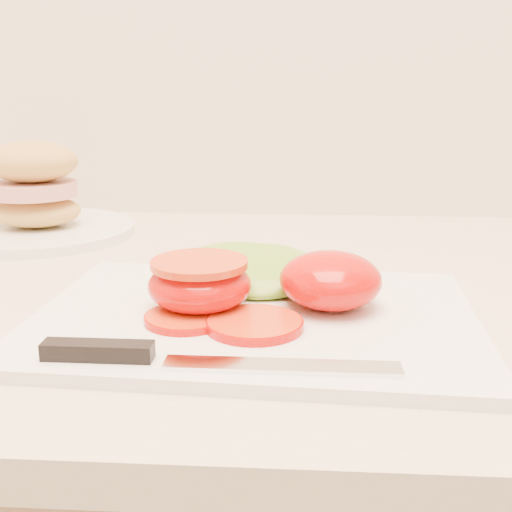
{
  "coord_description": "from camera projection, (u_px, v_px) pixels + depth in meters",
  "views": [
    {
      "loc": [
        -0.62,
        1.06,
        1.12
      ],
      "look_at": [
        -0.65,
        1.56,
        0.99
      ],
      "focal_mm": 45.0,
      "sensor_mm": 36.0,
      "label": 1
    }
  ],
  "objects": [
    {
      "name": "cutting_board",
      "position": [
        255.0,
        318.0,
        0.53
      ],
      "size": [
        0.37,
        0.28,
        0.01
      ],
      "primitive_type": "cube",
      "rotation": [
        0.0,
        0.0,
        -0.05
      ],
      "color": "white",
      "rests_on": "counter"
    },
    {
      "name": "tomato_half_dome",
      "position": [
        330.0,
        280.0,
        0.53
      ],
      "size": [
        0.09,
        0.09,
        0.05
      ],
      "primitive_type": "ellipsoid",
      "color": "red",
      "rests_on": "cutting_board"
    },
    {
      "name": "tomato_half_cut",
      "position": [
        200.0,
        283.0,
        0.52
      ],
      "size": [
        0.09,
        0.09,
        0.04
      ],
      "color": "red",
      "rests_on": "cutting_board"
    },
    {
      "name": "tomato_slice_0",
      "position": [
        255.0,
        324.0,
        0.49
      ],
      "size": [
        0.07,
        0.07,
        0.01
      ],
      "primitive_type": "cylinder",
      "color": "#D94612",
      "rests_on": "cutting_board"
    },
    {
      "name": "tomato_slice_1",
      "position": [
        186.0,
        318.0,
        0.5
      ],
      "size": [
        0.06,
        0.06,
        0.01
      ],
      "primitive_type": "cylinder",
      "color": "#D94612",
      "rests_on": "cutting_board"
    },
    {
      "name": "lettuce_leaf_0",
      "position": [
        249.0,
        270.0,
        0.59
      ],
      "size": [
        0.17,
        0.13,
        0.03
      ],
      "primitive_type": "ellipsoid",
      "rotation": [
        0.0,
        0.0,
        -0.2
      ],
      "color": "#87B32F",
      "rests_on": "cutting_board"
    },
    {
      "name": "lettuce_leaf_1",
      "position": [
        297.0,
        273.0,
        0.59
      ],
      "size": [
        0.11,
        0.1,
        0.02
      ],
      "primitive_type": "ellipsoid",
      "rotation": [
        0.0,
        0.0,
        0.29
      ],
      "color": "#87B32F",
      "rests_on": "cutting_board"
    },
    {
      "name": "knife",
      "position": [
        169.0,
        357.0,
        0.43
      ],
      "size": [
        0.24,
        0.03,
        0.01
      ],
      "rotation": [
        0.0,
        0.0,
        -0.01
      ],
      "color": "silver",
      "rests_on": "cutting_board"
    },
    {
      "name": "sandwich_plate",
      "position": [
        36.0,
        202.0,
        0.82
      ],
      "size": [
        0.25,
        0.25,
        0.12
      ],
      "rotation": [
        0.0,
        0.0,
        0.39
      ],
      "color": "white",
      "rests_on": "counter"
    }
  ]
}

